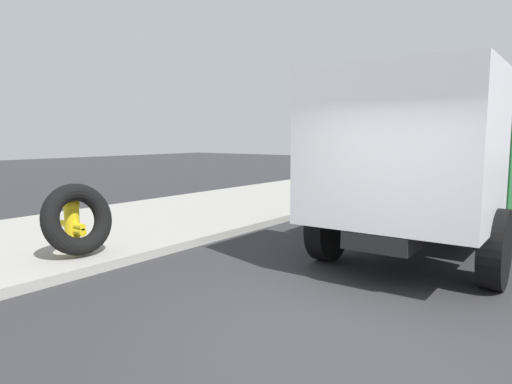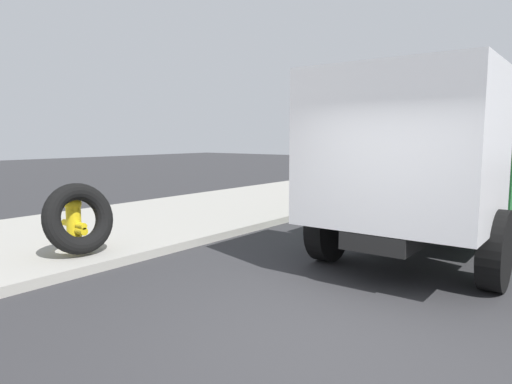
# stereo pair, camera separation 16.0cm
# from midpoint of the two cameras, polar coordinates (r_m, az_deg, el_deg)

# --- Properties ---
(ground_plane) EXTENTS (80.00, 80.00, 0.00)m
(ground_plane) POSITION_cam_midpoint_polar(r_m,az_deg,el_deg) (4.74, 10.37, -18.82)
(ground_plane) COLOR #2D2D30
(sidewalk_curb) EXTENTS (36.00, 5.00, 0.15)m
(sidewalk_curb) POSITION_cam_midpoint_polar(r_m,az_deg,el_deg) (9.46, -27.46, -5.92)
(sidewalk_curb) COLOR #99968E
(sidewalk_curb) RESTS_ON ground
(fire_hydrant) EXTENTS (0.27, 0.62, 0.93)m
(fire_hydrant) POSITION_cam_midpoint_polar(r_m,az_deg,el_deg) (8.14, -21.28, -3.47)
(fire_hydrant) COLOR yellow
(fire_hydrant) RESTS_ON sidewalk_curb
(loose_tire) EXTENTS (1.20, 0.66, 1.19)m
(loose_tire) POSITION_cam_midpoint_polar(r_m,az_deg,el_deg) (7.81, -20.74, -3.12)
(loose_tire) COLOR black
(loose_tire) RESTS_ON sidewalk_curb
(dump_truck_green) EXTENTS (7.02, 2.85, 3.00)m
(dump_truck_green) POSITION_cam_midpoint_polar(r_m,az_deg,el_deg) (9.08, 23.04, 3.61)
(dump_truck_green) COLOR #237033
(dump_truck_green) RESTS_ON ground
(dump_truck_orange) EXTENTS (7.03, 2.87, 3.00)m
(dump_truck_orange) POSITION_cam_midpoint_polar(r_m,az_deg,el_deg) (16.33, 29.53, 4.48)
(dump_truck_orange) COLOR orange
(dump_truck_orange) RESTS_ON ground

